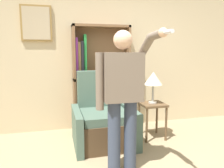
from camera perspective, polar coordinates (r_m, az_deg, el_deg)
The scene contains 6 objects.
wall_back at distance 4.09m, azimuth -1.50°, elevation 8.27°, with size 8.00×0.11×2.80m.
bookcase at distance 3.93m, azimuth -4.19°, elevation 1.12°, with size 1.01×0.28×1.87m.
armchair at distance 3.46m, azimuth -2.33°, elevation -9.69°, with size 0.92×0.88×1.11m.
person_standing at distance 2.49m, azimuth 2.80°, elevation -2.41°, with size 0.59×0.78×1.66m.
side_table at distance 3.66m, azimuth 10.51°, elevation -6.76°, with size 0.39×0.39×0.59m.
table_lamp at distance 3.56m, azimuth 10.74°, elevation 1.24°, with size 0.30×0.30×0.51m.
Camera 1 is at (-0.91, -1.96, 1.44)m, focal length 35.00 mm.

